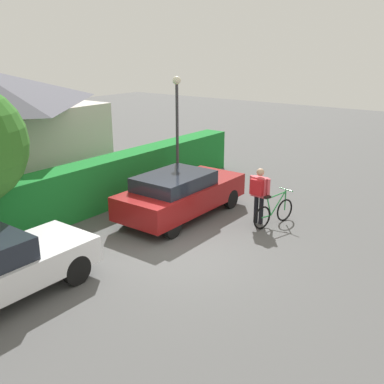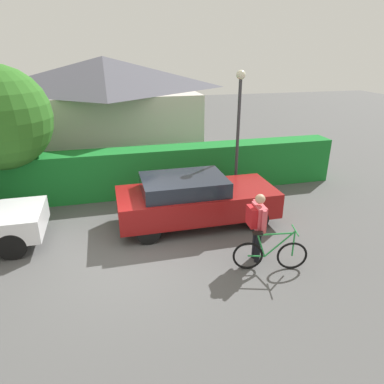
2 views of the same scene
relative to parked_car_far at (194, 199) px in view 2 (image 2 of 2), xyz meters
name	(u,v)px [view 2 (image 2 of 2)]	position (x,y,z in m)	size (l,w,h in m)	color
ground_plane	(126,262)	(-2.02, -1.54, -0.75)	(60.00, 60.00, 0.00)	#505050
hedge_row	(115,174)	(-2.02, 2.56, 0.03)	(15.38, 0.90, 1.55)	#19752A
house_distant	(107,108)	(-2.06, 7.37, 1.46)	(7.61, 6.05, 4.32)	beige
parked_car_far	(194,199)	(0.00, 0.00, 0.00)	(4.35, 1.80, 1.40)	maroon
bicycle	(270,254)	(1.07, -2.57, -0.36)	(1.62, 0.59, 0.99)	black
person_rider	(257,221)	(0.89, -2.15, 0.26)	(0.36, 0.67, 1.66)	black
street_lamp	(239,118)	(1.81, 1.57, 1.87)	(0.28, 0.28, 4.01)	#38383D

